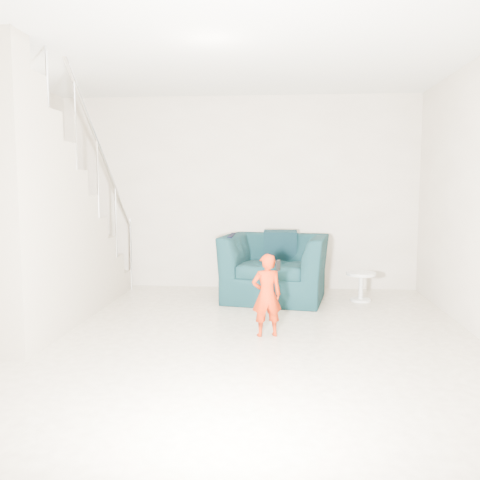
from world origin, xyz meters
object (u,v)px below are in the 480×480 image
object	(u,v)px
side_table	(361,282)
staircase	(26,235)
armchair	(275,267)
toddler	(267,295)

from	to	relation	value
side_table	staircase	xyz separation A→B (m)	(-3.62, -1.44, 0.70)
side_table	staircase	size ratio (longest dim) A/B	0.10
side_table	staircase	bearing A→B (deg)	-158.30
armchair	side_table	size ratio (longest dim) A/B	3.45
toddler	side_table	bearing A→B (deg)	-140.70
toddler	side_table	size ratio (longest dim) A/B	2.19
side_table	armchair	bearing A→B (deg)	178.72
toddler	side_table	xyz separation A→B (m)	(1.15, 1.60, -0.16)
armchair	staircase	bearing A→B (deg)	-140.52
toddler	staircase	bearing A→B (deg)	-18.75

